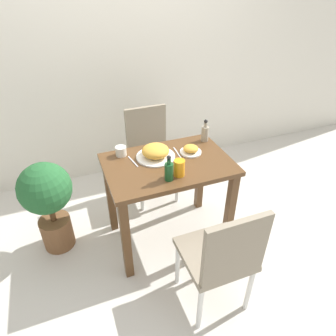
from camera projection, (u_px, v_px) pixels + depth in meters
name	position (u px, v px, depth m)	size (l,w,h in m)	color
ground_plane	(168.00, 235.00, 2.64)	(16.00, 16.00, 0.00)	beige
wall_back	(122.00, 51.00, 2.86)	(8.00, 0.05, 2.60)	silver
dining_table	(168.00, 178.00, 2.29)	(0.94, 0.63, 0.76)	brown
chair_near	(222.00, 256.00, 1.82)	(0.42, 0.42, 0.89)	gray
chair_far	(150.00, 149.00, 2.89)	(0.42, 0.42, 0.89)	gray
food_plate	(156.00, 152.00, 2.25)	(0.30, 0.30, 0.10)	white
side_plate	(191.00, 150.00, 2.31)	(0.17, 0.17, 0.06)	white
drink_cup	(121.00, 151.00, 2.28)	(0.08, 0.08, 0.07)	silver
juice_glass	(179.00, 168.00, 2.04)	(0.08, 0.08, 0.12)	orange
sauce_bottle	(169.00, 171.00, 1.99)	(0.06, 0.06, 0.19)	#194C23
condiment_bottle	(205.00, 133.00, 2.45)	(0.06, 0.06, 0.19)	gray
fork_utensil	(133.00, 161.00, 2.22)	(0.04, 0.16, 0.00)	silver
spoon_utensil	(177.00, 153.00, 2.32)	(0.02, 0.17, 0.00)	silver
potted_plant_left	(48.00, 199.00, 2.28)	(0.40, 0.40, 0.79)	brown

